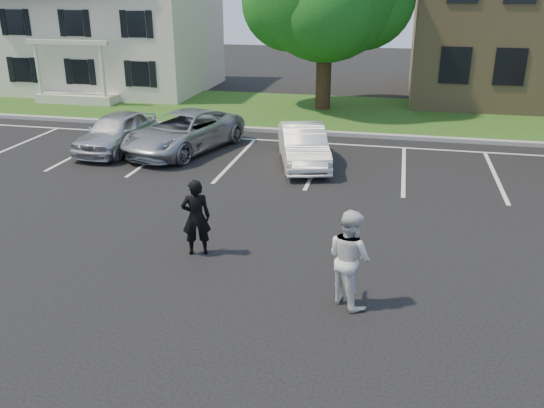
% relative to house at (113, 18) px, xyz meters
% --- Properties ---
extents(ground_plane, '(90.00, 90.00, 0.00)m').
position_rel_house_xyz_m(ground_plane, '(13.00, -19.97, -3.83)').
color(ground_plane, black).
rests_on(ground_plane, ground).
extents(curb, '(40.00, 0.30, 0.15)m').
position_rel_house_xyz_m(curb, '(13.00, -7.97, -3.75)').
color(curb, gray).
rests_on(curb, ground).
extents(grass_strip, '(44.00, 8.00, 0.08)m').
position_rel_house_xyz_m(grass_strip, '(13.00, -3.97, -3.79)').
color(grass_strip, '#194914').
rests_on(grass_strip, ground).
extents(stall_lines, '(34.00, 5.36, 0.01)m').
position_rel_house_xyz_m(stall_lines, '(14.40, -11.02, -3.82)').
color(stall_lines, silver).
rests_on(stall_lines, ground).
extents(house, '(10.30, 9.22, 7.60)m').
position_rel_house_xyz_m(house, '(0.00, 0.00, 0.00)').
color(house, beige).
rests_on(house, ground).
extents(man_black_suit, '(0.74, 0.61, 1.73)m').
position_rel_house_xyz_m(man_black_suit, '(11.34, -19.14, -2.96)').
color(man_black_suit, black).
rests_on(man_black_suit, ground).
extents(man_white_shirt, '(1.15, 1.14, 1.87)m').
position_rel_house_xyz_m(man_white_shirt, '(14.80, -20.54, -2.89)').
color(man_white_shirt, silver).
rests_on(man_white_shirt, ground).
extents(car_silver_west, '(1.86, 4.11, 1.37)m').
position_rel_house_xyz_m(car_silver_west, '(5.77, -11.79, -3.15)').
color(car_silver_west, silver).
rests_on(car_silver_west, ground).
extents(car_silver_minivan, '(3.68, 5.48, 1.39)m').
position_rel_house_xyz_m(car_silver_minivan, '(8.12, -11.34, -3.13)').
color(car_silver_minivan, '#9B9EA3').
rests_on(car_silver_minivan, ground).
extents(car_white_sedan, '(2.41, 4.18, 1.30)m').
position_rel_house_xyz_m(car_white_sedan, '(12.53, -12.08, -3.18)').
color(car_white_sedan, silver).
rests_on(car_white_sedan, ground).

